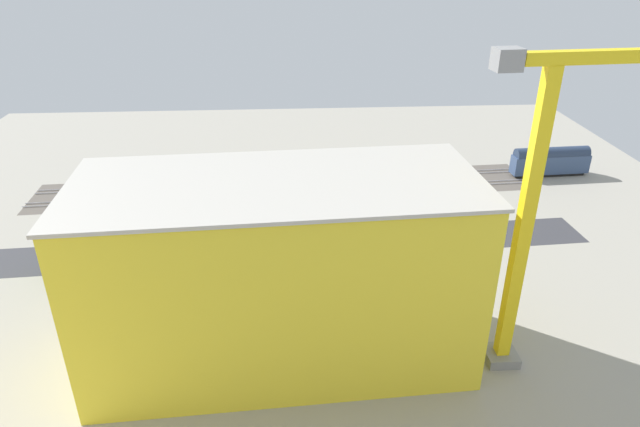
# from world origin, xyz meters

# --- Properties ---
(ground_plane) EXTENTS (155.54, 155.54, 0.00)m
(ground_plane) POSITION_xyz_m (0.00, 0.00, 0.00)
(ground_plane) COLOR #9E998C
(ground_plane) RESTS_ON ground
(rail_bed) EXTENTS (97.84, 19.28, 0.01)m
(rail_bed) POSITION_xyz_m (0.00, -20.96, 0.00)
(rail_bed) COLOR #5B544C
(rail_bed) RESTS_ON ground
(street_asphalt) EXTENTS (97.57, 14.39, 0.01)m
(street_asphalt) POSITION_xyz_m (0.00, 2.75, 0.00)
(street_asphalt) COLOR #38383D
(street_asphalt) RESTS_ON ground
(track_rails) EXTENTS (97.07, 12.86, 0.12)m
(track_rails) POSITION_xyz_m (0.00, -20.96, 0.18)
(track_rails) COLOR #9E9EA8
(track_rails) RESTS_ON ground
(platform_canopy_near) EXTENTS (48.78, 8.08, 4.18)m
(platform_canopy_near) POSITION_xyz_m (2.35, -13.90, 3.91)
(platform_canopy_near) COLOR #B73328
(platform_canopy_near) RESTS_ON ground
(locomotive) EXTENTS (14.78, 3.59, 5.15)m
(locomotive) POSITION_xyz_m (-28.62, -23.91, 1.84)
(locomotive) COLOR black
(locomotive) RESTS_ON ground
(passenger_coach) EXTENTS (16.19, 3.81, 6.05)m
(passenger_coach) POSITION_xyz_m (-54.34, -23.91, 3.19)
(passenger_coach) COLOR black
(passenger_coach) RESTS_ON ground
(freight_coach_far) EXTENTS (19.71, 3.89, 6.11)m
(freight_coach_far) POSITION_xyz_m (25.81, -18.01, 3.23)
(freight_coach_far) COLOR black
(freight_coach_far) RESTS_ON ground
(parked_car_0) EXTENTS (4.73, 1.95, 1.73)m
(parked_car_0) POSITION_xyz_m (-14.80, -0.75, 0.76)
(parked_car_0) COLOR black
(parked_car_0) RESTS_ON ground
(parked_car_1) EXTENTS (4.54, 1.79, 1.70)m
(parked_car_1) POSITION_xyz_m (-7.24, -0.36, 0.77)
(parked_car_1) COLOR black
(parked_car_1) RESTS_ON ground
(parked_car_2) EXTENTS (4.76, 1.98, 1.88)m
(parked_car_2) POSITION_xyz_m (0.20, -0.91, 0.83)
(parked_car_2) COLOR black
(parked_car_2) RESTS_ON ground
(parked_car_3) EXTENTS (4.19, 2.00, 1.64)m
(parked_car_3) POSITION_xyz_m (8.69, -0.76, 0.73)
(parked_car_3) COLOR black
(parked_car_3) RESTS_ON ground
(construction_building) EXTENTS (42.78, 20.03, 21.62)m
(construction_building) POSITION_xyz_m (0.95, 28.01, 10.81)
(construction_building) COLOR yellow
(construction_building) RESTS_ON ground
(construction_roof_slab) EXTENTS (43.41, 20.66, 0.40)m
(construction_roof_slab) POSITION_xyz_m (0.95, 28.01, 21.82)
(construction_roof_slab) COLOR #B7B2A8
(construction_roof_slab) RESTS_ON construction_building
(tower_crane) EXTENTS (21.24, 3.66, 35.57)m
(tower_crane) POSITION_xyz_m (-25.33, 30.97, 20.21)
(tower_crane) COLOR gray
(tower_crane) RESTS_ON ground
(box_truck_0) EXTENTS (8.64, 3.05, 3.19)m
(box_truck_0) POSITION_xyz_m (-4.55, 14.25, 1.58)
(box_truck_0) COLOR black
(box_truck_0) RESTS_ON ground
(street_tree_0) EXTENTS (4.82, 4.82, 7.90)m
(street_tree_0) POSITION_xyz_m (1.66, 7.19, 5.47)
(street_tree_0) COLOR brown
(street_tree_0) RESTS_ON ground
(street_tree_1) EXTENTS (5.46, 5.46, 7.41)m
(street_tree_1) POSITION_xyz_m (-16.58, 8.15, 4.66)
(street_tree_1) COLOR brown
(street_tree_1) RESTS_ON ground
(street_tree_2) EXTENTS (5.31, 5.31, 7.04)m
(street_tree_2) POSITION_xyz_m (16.57, 8.02, 4.37)
(street_tree_2) COLOR brown
(street_tree_2) RESTS_ON ground
(street_tree_3) EXTENTS (5.35, 5.35, 7.83)m
(street_tree_3) POSITION_xyz_m (32.61, 8.45, 5.13)
(street_tree_3) COLOR brown
(street_tree_3) RESTS_ON ground
(street_tree_4) EXTENTS (4.01, 4.01, 6.87)m
(street_tree_4) POSITION_xyz_m (-13.17, 6.92, 4.81)
(street_tree_4) COLOR brown
(street_tree_4) RESTS_ON ground
(street_tree_5) EXTENTS (5.18, 5.18, 7.11)m
(street_tree_5) POSITION_xyz_m (32.47, 7.09, 4.50)
(street_tree_5) COLOR brown
(street_tree_5) RESTS_ON ground
(traffic_light) EXTENTS (0.50, 0.36, 6.74)m
(traffic_light) POSITION_xyz_m (2.29, -1.65, 4.45)
(traffic_light) COLOR #333333
(traffic_light) RESTS_ON ground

